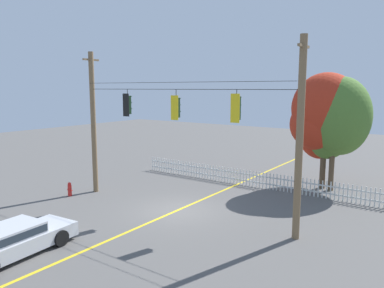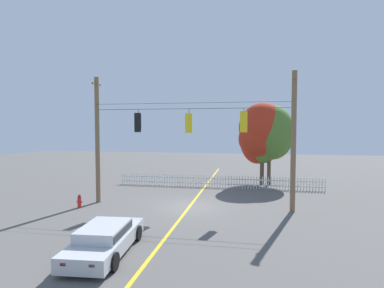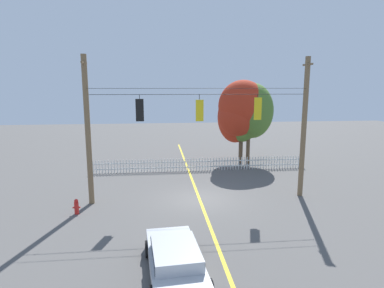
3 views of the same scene
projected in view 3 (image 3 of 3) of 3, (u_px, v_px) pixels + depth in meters
ground at (199, 199)px, 18.67m from camera, size 80.00×80.00×0.00m
lane_centerline_stripe at (199, 199)px, 18.66m from camera, size 0.16×36.00×0.01m
signal_support_span at (200, 129)px, 17.94m from camera, size 12.50×1.10×8.14m
traffic_signal_northbound_primary at (140, 110)px, 17.39m from camera, size 0.43×0.38×1.44m
traffic_signal_eastbound_side at (199, 110)px, 17.74m from camera, size 0.43×0.38×1.47m
traffic_signal_westbound_side at (257, 109)px, 18.08m from camera, size 0.43×0.38×1.43m
white_picket_fence at (202, 164)px, 24.96m from camera, size 16.63×0.06×1.00m
autumn_maple_near_fence at (239, 112)px, 26.74m from camera, size 4.10×3.67×7.02m
autumn_maple_mid at (249, 114)px, 26.82m from camera, size 3.81×3.39×6.77m
parked_car at (175, 260)px, 10.96m from camera, size 2.19×4.75×1.15m
fire_hydrant at (76, 207)px, 16.43m from camera, size 0.38×0.22×0.80m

